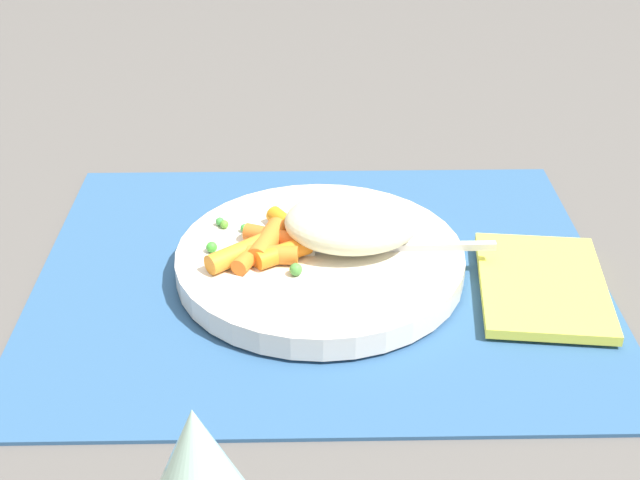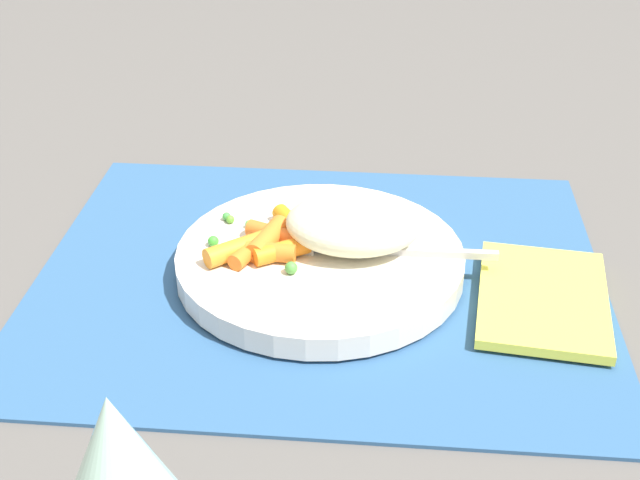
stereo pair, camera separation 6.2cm
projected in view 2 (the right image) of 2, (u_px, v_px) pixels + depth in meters
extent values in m
plane|color=#565451|center=(320.00, 277.00, 0.70)|extent=(2.40, 2.40, 0.00)
cube|color=#2D5684|center=(320.00, 274.00, 0.69)|extent=(0.45, 0.37, 0.01)
cylinder|color=silver|center=(320.00, 261.00, 0.69)|extent=(0.23, 0.23, 0.02)
ellipsoid|color=beige|center=(353.00, 224.00, 0.68)|extent=(0.11, 0.08, 0.04)
cylinder|color=orange|center=(282.00, 251.00, 0.67)|extent=(0.05, 0.04, 0.01)
cylinder|color=orange|center=(269.00, 237.00, 0.69)|extent=(0.03, 0.05, 0.02)
cylinder|color=orange|center=(274.00, 234.00, 0.69)|extent=(0.05, 0.03, 0.01)
cylinder|color=orange|center=(248.00, 252.00, 0.67)|extent=(0.03, 0.04, 0.01)
cylinder|color=orange|center=(237.00, 249.00, 0.67)|extent=(0.05, 0.05, 0.02)
cylinder|color=orange|center=(271.00, 252.00, 0.67)|extent=(0.04, 0.02, 0.01)
cylinder|color=orange|center=(291.00, 223.00, 0.71)|extent=(0.04, 0.04, 0.01)
sphere|color=green|center=(278.00, 241.00, 0.69)|extent=(0.01, 0.01, 0.01)
sphere|color=#5AA631|center=(230.00, 219.00, 0.72)|extent=(0.01, 0.01, 0.01)
sphere|color=green|center=(214.00, 238.00, 0.69)|extent=(0.01, 0.01, 0.01)
sphere|color=#519F3A|center=(274.00, 253.00, 0.67)|extent=(0.01, 0.01, 0.01)
sphere|color=#4C963D|center=(291.00, 268.00, 0.65)|extent=(0.01, 0.01, 0.01)
sphere|color=green|center=(249.00, 224.00, 0.71)|extent=(0.01, 0.01, 0.01)
sphere|color=#448F46|center=(213.00, 241.00, 0.69)|extent=(0.01, 0.01, 0.01)
sphere|color=#5AA040|center=(245.00, 247.00, 0.68)|extent=(0.01, 0.01, 0.01)
sphere|color=green|center=(227.00, 216.00, 0.72)|extent=(0.01, 0.01, 0.01)
sphere|color=#48963E|center=(315.00, 236.00, 0.69)|extent=(0.01, 0.01, 0.01)
cube|color=#BEBEBE|center=(287.00, 246.00, 0.68)|extent=(0.05, 0.02, 0.01)
cube|color=#BEBEBE|center=(406.00, 251.00, 0.68)|extent=(0.14, 0.01, 0.01)
cone|color=#B2E0CC|center=(119.00, 476.00, 0.36)|extent=(0.07, 0.07, 0.09)
cube|color=#EAE54C|center=(543.00, 298.00, 0.65)|extent=(0.11, 0.15, 0.01)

